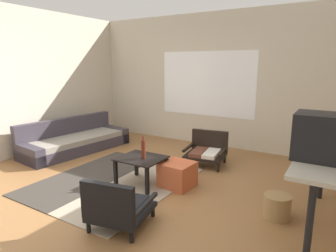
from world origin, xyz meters
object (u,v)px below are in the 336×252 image
(couch, at_px, (75,141))
(coffee_table, at_px, (141,163))
(armchair_by_window, at_px, (207,150))
(armchair_striped_foreground, at_px, (118,207))
(crt_television, at_px, (322,137))
(clay_vase, at_px, (325,137))
(wicker_basket, at_px, (277,206))
(glass_bottle, at_px, (143,149))
(console_shelf, at_px, (321,162))
(ottoman_orange, at_px, (177,174))

(couch, relative_size, coffee_table, 3.52)
(couch, relative_size, armchair_by_window, 3.03)
(coffee_table, height_order, armchair_striped_foreground, armchair_striped_foreground)
(crt_television, bearing_deg, armchair_by_window, 142.43)
(armchair_by_window, relative_size, armchair_striped_foreground, 1.02)
(clay_vase, bearing_deg, coffee_table, -168.51)
(clay_vase, bearing_deg, wicker_basket, -134.53)
(clay_vase, xyz_separation_m, glass_bottle, (-2.15, -0.46, -0.35))
(armchair_striped_foreground, height_order, glass_bottle, glass_bottle)
(coffee_table, bearing_deg, armchair_striped_foreground, -65.93)
(couch, height_order, glass_bottle, glass_bottle)
(console_shelf, bearing_deg, couch, 172.79)
(armchair_striped_foreground, xyz_separation_m, glass_bottle, (-0.40, 1.01, 0.30))
(couch, bearing_deg, wicker_basket, -8.62)
(ottoman_orange, distance_m, console_shelf, 1.82)
(ottoman_orange, height_order, clay_vase, clay_vase)
(couch, height_order, clay_vase, clay_vase)
(ottoman_orange, bearing_deg, coffee_table, -153.86)
(clay_vase, relative_size, glass_bottle, 0.94)
(wicker_basket, bearing_deg, armchair_striped_foreground, -141.50)
(armchair_by_window, bearing_deg, clay_vase, -25.99)
(wicker_basket, bearing_deg, coffee_table, -177.92)
(armchair_by_window, height_order, armchair_striped_foreground, armchair_striped_foreground)
(ottoman_orange, distance_m, clay_vase, 1.90)
(console_shelf, bearing_deg, coffee_table, -176.90)
(couch, height_order, crt_television, crt_television)
(armchair_striped_foreground, bearing_deg, coffee_table, 114.07)
(coffee_table, xyz_separation_m, ottoman_orange, (0.46, 0.23, -0.16))
(couch, distance_m, clay_vase, 4.39)
(ottoman_orange, bearing_deg, armchair_by_window, 92.03)
(ottoman_orange, distance_m, crt_television, 1.95)
(armchair_by_window, bearing_deg, couch, -165.74)
(armchair_striped_foreground, bearing_deg, glass_bottle, 111.79)
(crt_television, bearing_deg, couch, 170.58)
(coffee_table, distance_m, ottoman_orange, 0.53)
(armchair_by_window, bearing_deg, wicker_basket, -41.61)
(crt_television, relative_size, glass_bottle, 1.60)
(armchair_striped_foreground, distance_m, clay_vase, 2.37)
(couch, distance_m, armchair_by_window, 2.63)
(ottoman_orange, relative_size, crt_television, 0.83)
(ottoman_orange, xyz_separation_m, console_shelf, (1.74, -0.11, 0.53))
(couch, height_order, console_shelf, console_shelf)
(ottoman_orange, height_order, crt_television, crt_television)
(couch, xyz_separation_m, coffee_table, (2.13, -0.67, 0.14))
(wicker_basket, bearing_deg, armchair_by_window, 138.39)
(wicker_basket, bearing_deg, crt_television, -17.68)
(coffee_table, height_order, crt_television, crt_television)
(coffee_table, height_order, ottoman_orange, coffee_table)
(couch, bearing_deg, crt_television, -9.42)
(coffee_table, relative_size, wicker_basket, 2.10)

